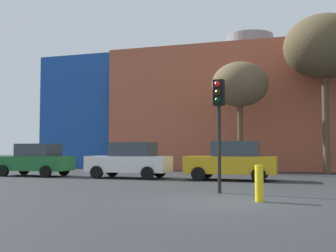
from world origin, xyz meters
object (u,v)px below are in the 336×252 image
at_px(bare_tree_0, 240,85).
at_px(bollard_yellow_0, 259,183).
at_px(parked_car_0, 35,160).
at_px(traffic_light_island, 219,109).
at_px(bare_tree_2, 324,47).
at_px(parked_car_2, 232,161).
at_px(parked_car_1, 130,160).

xyz_separation_m(bare_tree_0, bollard_yellow_0, (2.26, -13.93, -5.04)).
bearing_deg(parked_car_0, traffic_light_island, 151.86).
xyz_separation_m(bare_tree_2, bollard_yellow_0, (-2.83, -14.73, -7.29)).
bearing_deg(bare_tree_0, traffic_light_island, -86.34).
distance_m(parked_car_2, traffic_light_island, 6.53).
bearing_deg(bollard_yellow_0, parked_car_2, 103.42).
relative_size(parked_car_0, bare_tree_0, 0.60).
distance_m(bare_tree_2, bollard_yellow_0, 16.67).
bearing_deg(parked_car_2, bare_tree_0, -86.95).
bearing_deg(parked_car_1, bare_tree_2, -147.16).
xyz_separation_m(parked_car_2, bare_tree_0, (-0.31, 5.75, 4.62)).
bearing_deg(bare_tree_0, parked_car_2, -86.95).
height_order(parked_car_0, bollard_yellow_0, parked_car_0).
bearing_deg(parked_car_2, parked_car_0, 0.00).
relative_size(bare_tree_0, bare_tree_2, 0.72).
relative_size(parked_car_0, traffic_light_island, 1.09).
bearing_deg(bollard_yellow_0, parked_car_0, 148.08).
relative_size(traffic_light_island, bare_tree_0, 0.55).
bearing_deg(parked_car_1, traffic_light_island, 133.16).
distance_m(parked_car_0, traffic_light_island, 13.34).
distance_m(parked_car_1, parked_car_2, 5.38).
relative_size(traffic_light_island, bare_tree_2, 0.40).
xyz_separation_m(bare_tree_0, bare_tree_2, (5.08, 0.80, 2.24)).
xyz_separation_m(parked_car_0, traffic_light_island, (11.63, -6.22, 1.95)).
bearing_deg(bare_tree_0, bare_tree_2, 8.96).
distance_m(parked_car_1, bare_tree_2, 13.90).
bearing_deg(parked_car_0, parked_car_2, -180.00).
relative_size(parked_car_2, bollard_yellow_0, 4.22).
xyz_separation_m(traffic_light_island, bollard_yellow_0, (1.49, -1.95, -2.35)).
distance_m(traffic_light_island, bollard_yellow_0, 3.40).
xyz_separation_m(parked_car_0, parked_car_2, (11.17, 0.00, 0.03)).
height_order(parked_car_1, bollard_yellow_0, parked_car_1).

